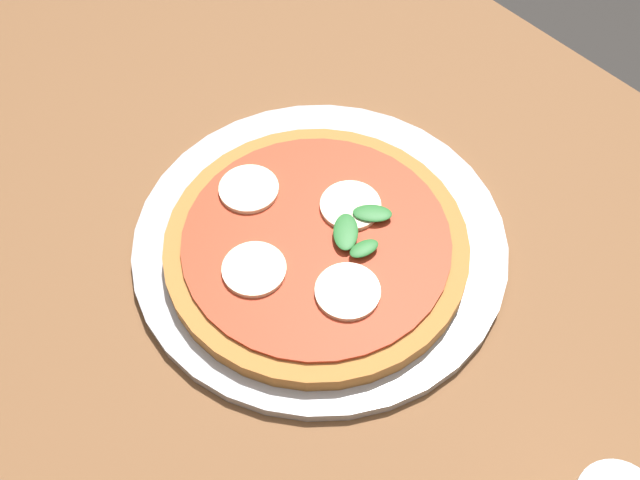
# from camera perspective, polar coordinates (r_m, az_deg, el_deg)

# --- Properties ---
(dining_table) EXTENTS (1.48, 0.91, 0.71)m
(dining_table) POSITION_cam_1_polar(r_m,az_deg,el_deg) (0.81, 3.89, -9.75)
(dining_table) COLOR brown
(dining_table) RESTS_ON ground_plane
(serving_tray) EXTENTS (0.38, 0.38, 0.01)m
(serving_tray) POSITION_cam_1_polar(r_m,az_deg,el_deg) (0.77, -0.00, -0.17)
(serving_tray) COLOR #B2B2B7
(serving_tray) RESTS_ON dining_table
(pizza) EXTENTS (0.30, 0.30, 0.03)m
(pizza) POSITION_cam_1_polar(r_m,az_deg,el_deg) (0.75, -0.30, -0.38)
(pizza) COLOR #B27033
(pizza) RESTS_ON serving_tray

